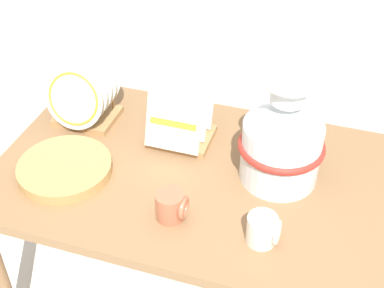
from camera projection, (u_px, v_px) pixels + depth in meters
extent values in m
cube|color=olive|center=(192.00, 175.00, 1.69)|extent=(1.24, 0.77, 0.03)
cylinder|color=olive|center=(89.00, 152.00, 2.27)|extent=(0.06, 0.06, 0.59)
cylinder|color=olive|center=(363.00, 211.00, 2.00)|extent=(0.06, 0.06, 0.59)
cylinder|color=silver|center=(281.00, 152.00, 1.60)|extent=(0.24, 0.24, 0.20)
cone|color=silver|center=(286.00, 113.00, 1.52)|extent=(0.24, 0.24, 0.08)
cylinder|color=silver|center=(289.00, 92.00, 1.47)|extent=(0.10, 0.10, 0.06)
torus|color=silver|center=(290.00, 82.00, 1.45)|extent=(0.15, 0.15, 0.02)
torus|color=#B72D23|center=(281.00, 145.00, 1.59)|extent=(0.26, 0.26, 0.02)
cube|color=tan|center=(88.00, 116.00, 1.90)|extent=(0.21, 0.16, 0.02)
cylinder|color=tan|center=(76.00, 93.00, 1.94)|extent=(0.01, 0.01, 0.06)
cylinder|color=tan|center=(113.00, 100.00, 1.90)|extent=(0.01, 0.01, 0.06)
cylinder|color=silver|center=(74.00, 99.00, 1.77)|extent=(0.21, 0.07, 0.21)
torus|color=gold|center=(73.00, 99.00, 1.77)|extent=(0.18, 0.07, 0.18)
cylinder|color=silver|center=(79.00, 93.00, 1.80)|extent=(0.21, 0.07, 0.21)
cylinder|color=silver|center=(83.00, 88.00, 1.82)|extent=(0.21, 0.07, 0.21)
cylinder|color=silver|center=(88.00, 82.00, 1.85)|extent=(0.21, 0.07, 0.21)
cylinder|color=silver|center=(93.00, 77.00, 1.88)|extent=(0.21, 0.07, 0.21)
cube|color=tan|center=(181.00, 136.00, 1.81)|extent=(0.21, 0.16, 0.02)
cylinder|color=tan|center=(167.00, 111.00, 1.85)|extent=(0.01, 0.01, 0.06)
cylinder|color=tan|center=(207.00, 119.00, 1.81)|extent=(0.01, 0.01, 0.06)
cube|color=silver|center=(173.00, 124.00, 1.69)|extent=(0.18, 0.06, 0.18)
cube|color=silver|center=(181.00, 111.00, 1.74)|extent=(0.18, 0.06, 0.18)
cube|color=silver|center=(188.00, 99.00, 1.80)|extent=(0.18, 0.06, 0.18)
cube|color=gold|center=(173.00, 124.00, 1.69)|extent=(0.15, 0.01, 0.02)
cylinder|color=tan|center=(65.00, 172.00, 1.67)|extent=(0.29, 0.29, 0.01)
cylinder|color=tan|center=(65.00, 169.00, 1.67)|extent=(0.29, 0.29, 0.01)
cylinder|color=tan|center=(65.00, 167.00, 1.66)|extent=(0.29, 0.29, 0.01)
cylinder|color=tan|center=(64.00, 165.00, 1.66)|extent=(0.29, 0.29, 0.01)
cylinder|color=#B76647|center=(170.00, 205.00, 1.50)|extent=(0.08, 0.08, 0.09)
torus|color=#B76647|center=(184.00, 208.00, 1.49)|extent=(0.01, 0.07, 0.07)
cylinder|color=silver|center=(262.00, 229.00, 1.43)|extent=(0.08, 0.08, 0.09)
torus|color=silver|center=(277.00, 233.00, 1.42)|extent=(0.01, 0.07, 0.07)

